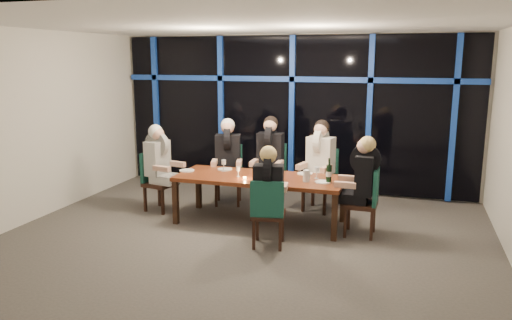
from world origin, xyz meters
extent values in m
plane|color=#534E49|center=(0.00, 0.00, 0.00)|extent=(7.00, 7.00, 0.00)
cube|color=silver|center=(0.00, 3.00, 1.50)|extent=(7.00, 0.04, 3.00)
cube|color=silver|center=(0.00, -3.00, 1.50)|extent=(7.00, 0.04, 3.00)
cube|color=silver|center=(-3.50, 0.00, 1.50)|extent=(0.04, 6.00, 3.00)
cube|color=white|center=(0.00, 0.00, 3.00)|extent=(7.00, 6.00, 0.04)
cube|color=black|center=(0.00, 2.94, 1.50)|extent=(6.86, 0.04, 2.94)
cube|color=#1439A1|center=(-2.90, 2.89, 1.50)|extent=(0.10, 0.10, 2.94)
cube|color=#1439A1|center=(-1.45, 2.89, 1.50)|extent=(0.10, 0.10, 2.94)
cube|color=#1439A1|center=(0.00, 2.89, 1.50)|extent=(0.10, 0.10, 2.94)
cube|color=#1439A1|center=(1.45, 2.89, 1.50)|extent=(0.10, 0.10, 2.94)
cube|color=#1439A1|center=(2.90, 2.89, 1.50)|extent=(0.10, 0.10, 2.94)
cube|color=#1439A1|center=(0.00, 2.89, 2.16)|extent=(6.86, 0.10, 0.10)
cube|color=#FF2D14|center=(1.10, 3.25, 2.15)|extent=(0.60, 0.05, 0.35)
cube|color=brown|center=(0.00, 0.80, 0.72)|extent=(2.60, 1.00, 0.06)
cube|color=black|center=(-1.24, 0.36, 0.34)|extent=(0.08, 0.08, 0.69)
cube|color=black|center=(1.24, 0.36, 0.34)|extent=(0.08, 0.08, 0.69)
cube|color=black|center=(-1.24, 1.24, 0.34)|extent=(0.08, 0.08, 0.69)
cube|color=black|center=(1.24, 1.24, 0.34)|extent=(0.08, 0.08, 0.69)
cube|color=black|center=(-0.84, 1.62, 0.48)|extent=(0.59, 0.59, 0.06)
cube|color=#1A5546|center=(-0.90, 1.83, 0.77)|extent=(0.48, 0.18, 0.54)
cube|color=black|center=(-0.97, 1.39, 0.22)|extent=(0.05, 0.05, 0.45)
cube|color=black|center=(-0.60, 1.49, 0.22)|extent=(0.05, 0.05, 0.45)
cube|color=black|center=(-1.08, 1.76, 0.22)|extent=(0.05, 0.05, 0.45)
cube|color=black|center=(-0.71, 1.86, 0.22)|extent=(0.05, 0.05, 0.45)
cube|color=black|center=(-0.12, 1.79, 0.50)|extent=(0.51, 0.51, 0.07)
cube|color=#1A5546|center=(-0.13, 2.01, 0.79)|extent=(0.50, 0.07, 0.55)
cube|color=black|center=(-0.32, 1.58, 0.23)|extent=(0.05, 0.05, 0.46)
cube|color=black|center=(0.08, 1.60, 0.23)|extent=(0.05, 0.05, 0.46)
cube|color=black|center=(-0.33, 1.98, 0.23)|extent=(0.05, 0.05, 0.46)
cube|color=black|center=(0.07, 1.99, 0.23)|extent=(0.05, 0.05, 0.46)
cube|color=black|center=(0.76, 1.72, 0.49)|extent=(0.59, 0.59, 0.07)
cube|color=#1A5546|center=(0.82, 1.93, 0.78)|extent=(0.49, 0.17, 0.54)
cube|color=black|center=(0.53, 1.57, 0.23)|extent=(0.05, 0.05, 0.46)
cube|color=black|center=(0.91, 1.48, 0.23)|extent=(0.05, 0.05, 0.46)
cube|color=black|center=(0.62, 1.95, 0.23)|extent=(0.05, 0.05, 0.46)
cube|color=black|center=(1.00, 1.86, 0.23)|extent=(0.05, 0.05, 0.46)
cube|color=black|center=(-1.80, 0.92, 0.47)|extent=(0.54, 0.54, 0.06)
cube|color=#1A5546|center=(-2.00, 0.96, 0.74)|extent=(0.14, 0.47, 0.52)
cube|color=black|center=(-1.65, 0.70, 0.22)|extent=(0.05, 0.05, 0.43)
cube|color=black|center=(-1.58, 1.06, 0.22)|extent=(0.05, 0.05, 0.43)
cube|color=black|center=(-2.01, 0.77, 0.22)|extent=(0.05, 0.05, 0.43)
cube|color=black|center=(-1.94, 1.13, 0.22)|extent=(0.05, 0.05, 0.43)
cube|color=black|center=(1.56, 0.71, 0.47)|extent=(0.47, 0.47, 0.06)
cube|color=#1A5546|center=(1.77, 0.71, 0.75)|extent=(0.06, 0.47, 0.52)
cube|color=black|center=(1.38, 0.90, 0.22)|extent=(0.04, 0.04, 0.43)
cube|color=black|center=(1.37, 0.53, 0.22)|extent=(0.04, 0.04, 0.43)
cube|color=black|center=(1.75, 0.90, 0.22)|extent=(0.04, 0.04, 0.43)
cube|color=black|center=(1.74, 0.52, 0.22)|extent=(0.04, 0.04, 0.43)
cube|color=black|center=(0.40, -0.10, 0.45)|extent=(0.52, 0.52, 0.06)
cube|color=#1A5546|center=(0.43, -0.30, 0.72)|extent=(0.45, 0.12, 0.50)
cube|color=black|center=(0.55, 0.11, 0.21)|extent=(0.05, 0.05, 0.42)
cube|color=black|center=(0.19, 0.05, 0.21)|extent=(0.05, 0.05, 0.42)
cube|color=black|center=(0.61, -0.25, 0.21)|extent=(0.05, 0.05, 0.42)
cube|color=black|center=(0.25, -0.31, 0.21)|extent=(0.05, 0.05, 0.42)
cube|color=black|center=(-0.81, 1.50, 0.59)|extent=(0.49, 0.54, 0.15)
cube|color=black|center=(-0.85, 1.66, 0.94)|extent=(0.48, 0.36, 0.60)
cylinder|color=black|center=(-0.85, 1.66, 1.18)|extent=(0.22, 0.46, 0.45)
sphere|color=tan|center=(-0.85, 1.64, 1.37)|extent=(0.22, 0.22, 0.22)
sphere|color=silver|center=(-0.86, 1.68, 1.40)|extent=(0.25, 0.25, 0.25)
cube|color=tan|center=(-0.99, 1.36, 0.79)|extent=(0.17, 0.33, 0.09)
cube|color=tan|center=(-0.58, 1.47, 0.79)|extent=(0.17, 0.33, 0.09)
cube|color=black|center=(-0.12, 1.66, 0.61)|extent=(0.41, 0.48, 0.15)
cube|color=black|center=(-0.12, 1.83, 0.97)|extent=(0.45, 0.28, 0.62)
cylinder|color=black|center=(-0.12, 1.83, 1.21)|extent=(0.13, 0.47, 0.46)
sphere|color=tan|center=(-0.12, 1.81, 1.41)|extent=(0.23, 0.23, 0.23)
sphere|color=black|center=(-0.13, 1.85, 1.45)|extent=(0.25, 0.25, 0.25)
cube|color=tan|center=(-0.34, 1.56, 0.79)|extent=(0.10, 0.33, 0.09)
cube|color=tan|center=(0.10, 1.57, 0.79)|extent=(0.10, 0.33, 0.09)
cube|color=silver|center=(0.73, 1.59, 0.60)|extent=(0.49, 0.54, 0.15)
cube|color=silver|center=(0.77, 1.76, 0.96)|extent=(0.48, 0.36, 0.61)
cylinder|color=silver|center=(0.77, 1.76, 1.20)|extent=(0.21, 0.47, 0.46)
sphere|color=tan|center=(0.77, 1.74, 1.39)|extent=(0.23, 0.23, 0.23)
sphere|color=black|center=(0.78, 1.78, 1.42)|extent=(0.25, 0.25, 0.25)
cube|color=tan|center=(0.50, 1.56, 0.79)|extent=(0.16, 0.34, 0.09)
cube|color=tan|center=(0.92, 1.45, 0.79)|extent=(0.16, 0.34, 0.09)
cube|color=black|center=(-1.67, 0.89, 0.57)|extent=(0.50, 0.45, 0.14)
cube|color=black|center=(-1.84, 0.92, 0.91)|extent=(0.32, 0.45, 0.58)
cylinder|color=black|center=(-1.84, 0.92, 1.14)|extent=(0.45, 0.18, 0.43)
sphere|color=tan|center=(-1.82, 0.92, 1.32)|extent=(0.22, 0.22, 0.22)
sphere|color=silver|center=(-1.86, 0.93, 1.35)|extent=(0.24, 0.24, 0.24)
cube|color=tan|center=(-1.63, 0.67, 0.79)|extent=(0.32, 0.14, 0.08)
cube|color=tan|center=(-1.55, 1.08, 0.79)|extent=(0.32, 0.14, 0.08)
cube|color=black|center=(1.44, 0.71, 0.57)|extent=(0.44, 0.38, 0.14)
cube|color=black|center=(1.60, 0.71, 0.91)|extent=(0.25, 0.42, 0.58)
cylinder|color=black|center=(1.60, 0.71, 1.14)|extent=(0.44, 0.11, 0.43)
sphere|color=tan|center=(1.58, 0.71, 1.32)|extent=(0.22, 0.22, 0.22)
sphere|color=tan|center=(1.62, 0.71, 1.36)|extent=(0.24, 0.24, 0.24)
cube|color=tan|center=(1.36, 0.92, 0.79)|extent=(0.31, 0.09, 0.08)
cube|color=tan|center=(1.35, 0.51, 0.79)|extent=(0.31, 0.09, 0.08)
cube|color=black|center=(0.38, 0.02, 0.55)|extent=(0.42, 0.47, 0.14)
cube|color=black|center=(0.41, -0.14, 0.87)|extent=(0.43, 0.30, 0.56)
cylinder|color=black|center=(0.41, -0.14, 1.09)|extent=(0.17, 0.43, 0.42)
sphere|color=tan|center=(0.40, -0.12, 1.27)|extent=(0.21, 0.21, 0.21)
sphere|color=tan|center=(0.41, -0.16, 1.30)|extent=(0.23, 0.23, 0.23)
cube|color=tan|center=(0.56, 0.13, 0.79)|extent=(0.13, 0.31, 0.08)
cube|color=tan|center=(0.17, 0.06, 0.79)|extent=(0.13, 0.31, 0.08)
cylinder|color=white|center=(-0.69, 1.08, 0.76)|extent=(0.24, 0.24, 0.01)
cylinder|color=white|center=(-0.11, 1.23, 0.76)|extent=(0.24, 0.24, 0.01)
cylinder|color=white|center=(0.63, 1.17, 0.76)|extent=(0.24, 0.24, 0.01)
cylinder|color=white|center=(-1.25, 0.81, 0.76)|extent=(0.24, 0.24, 0.01)
cylinder|color=white|center=(1.00, 0.72, 0.76)|extent=(0.24, 0.24, 0.01)
cylinder|color=white|center=(0.31, 0.45, 0.76)|extent=(0.24, 0.24, 0.01)
cylinder|color=black|center=(1.08, 0.72, 0.88)|extent=(0.08, 0.08, 0.27)
cylinder|color=black|center=(1.08, 0.72, 1.07)|extent=(0.03, 0.03, 0.10)
cylinder|color=silver|center=(1.08, 0.72, 0.88)|extent=(0.08, 0.08, 0.08)
cylinder|color=silver|center=(0.76, 0.68, 0.84)|extent=(0.10, 0.10, 0.18)
cylinder|color=silver|center=(0.81, 0.68, 0.86)|extent=(0.01, 0.01, 0.12)
cylinder|color=#FFA84C|center=(-0.17, 0.58, 0.77)|extent=(0.05, 0.05, 0.03)
cylinder|color=silver|center=(-0.32, 0.69, 0.75)|extent=(0.06, 0.06, 0.01)
cylinder|color=silver|center=(-0.32, 0.69, 0.80)|extent=(0.01, 0.01, 0.09)
cylinder|color=silver|center=(-0.32, 0.69, 0.87)|extent=(0.06, 0.06, 0.06)
cylinder|color=silver|center=(0.02, 0.90, 0.75)|extent=(0.06, 0.06, 0.01)
cylinder|color=silver|center=(0.02, 0.90, 0.80)|extent=(0.01, 0.01, 0.09)
cylinder|color=silver|center=(0.02, 0.90, 0.88)|extent=(0.06, 0.06, 0.07)
cylinder|color=silver|center=(0.38, 0.66, 0.75)|extent=(0.06, 0.06, 0.01)
cylinder|color=silver|center=(0.38, 0.66, 0.80)|extent=(0.01, 0.01, 0.09)
cylinder|color=silver|center=(0.38, 0.66, 0.88)|extent=(0.06, 0.06, 0.06)
cylinder|color=silver|center=(-0.67, 0.98, 0.75)|extent=(0.07, 0.07, 0.01)
cylinder|color=silver|center=(-0.67, 0.98, 0.81)|extent=(0.01, 0.01, 0.11)
cylinder|color=silver|center=(-0.67, 0.98, 0.90)|extent=(0.07, 0.07, 0.07)
cylinder|color=white|center=(0.86, 0.93, 0.75)|extent=(0.07, 0.07, 0.01)
cylinder|color=white|center=(0.86, 0.93, 0.81)|extent=(0.01, 0.01, 0.10)
cylinder|color=white|center=(0.86, 0.93, 0.89)|extent=(0.07, 0.07, 0.07)
camera|label=1|loc=(2.20, -6.40, 2.56)|focal=35.00mm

